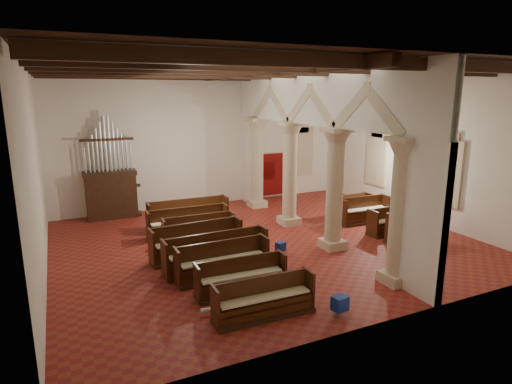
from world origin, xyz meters
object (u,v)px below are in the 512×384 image
object	(u,v)px
processional_banner	(286,186)
nave_pew_0	(264,304)
pipe_organ	(111,186)
lectern	(135,202)
aisle_pew_0	(412,231)

from	to	relation	value
processional_banner	nave_pew_0	distance (m)	11.20
nave_pew_0	processional_banner	bearing A→B (deg)	59.74
pipe_organ	nave_pew_0	xyz separation A→B (m)	(2.18, -10.11, -1.05)
lectern	aisle_pew_0	xyz separation A→B (m)	(8.38, -7.56, -0.23)
pipe_organ	lectern	xyz separation A→B (m)	(0.94, -0.01, -0.78)
pipe_organ	aisle_pew_0	bearing A→B (deg)	-39.12
pipe_organ	aisle_pew_0	distance (m)	12.05
processional_banner	aisle_pew_0	world-z (taller)	processional_banner
processional_banner	nave_pew_0	world-z (taller)	processional_banner
aisle_pew_0	processional_banner	bearing A→B (deg)	97.21
lectern	aisle_pew_0	size ratio (longest dim) A/B	0.69
lectern	aisle_pew_0	world-z (taller)	lectern
lectern	nave_pew_0	size ratio (longest dim) A/B	0.58
lectern	aisle_pew_0	distance (m)	11.29
lectern	processional_banner	size ratio (longest dim) A/B	0.69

